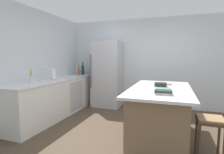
# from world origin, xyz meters

# --- Properties ---
(ground_plane) EXTENTS (7.20, 7.20, 0.00)m
(ground_plane) POSITION_xyz_m (0.00, 0.00, 0.00)
(ground_plane) COLOR #4C3D2D
(wall_rear) EXTENTS (6.00, 0.10, 2.60)m
(wall_rear) POSITION_xyz_m (0.00, 2.25, 1.30)
(wall_rear) COLOR silver
(wall_rear) RESTS_ON ground_plane
(wall_left) EXTENTS (0.10, 6.00, 2.60)m
(wall_left) POSITION_xyz_m (-2.45, 0.00, 1.30)
(wall_left) COLOR silver
(wall_left) RESTS_ON ground_plane
(counter_run_left) EXTENTS (0.67, 3.01, 0.93)m
(counter_run_left) POSITION_xyz_m (-2.08, 0.61, 0.47)
(counter_run_left) COLOR silver
(counter_run_left) RESTS_ON ground_plane
(kitchen_island) EXTENTS (1.04, 1.96, 0.92)m
(kitchen_island) POSITION_xyz_m (0.46, 0.14, 0.47)
(kitchen_island) COLOR #7A6047
(kitchen_island) RESTS_ON ground_plane
(refrigerator) EXTENTS (0.82, 0.73, 1.94)m
(refrigerator) POSITION_xyz_m (-1.20, 1.85, 0.97)
(refrigerator) COLOR #B7BABF
(refrigerator) RESTS_ON ground_plane
(bar_stool) EXTENTS (0.36, 0.36, 0.64)m
(bar_stool) POSITION_xyz_m (1.18, -0.41, 0.52)
(bar_stool) COLOR #473828
(bar_stool) RESTS_ON ground_plane
(sink_faucet) EXTENTS (0.15, 0.05, 0.30)m
(sink_faucet) POSITION_xyz_m (-2.12, 0.09, 1.09)
(sink_faucet) COLOR silver
(sink_faucet) RESTS_ON counter_run_left
(flower_vase) EXTENTS (0.08, 0.08, 0.32)m
(flower_vase) POSITION_xyz_m (-2.08, -0.23, 1.03)
(flower_vase) COLOR silver
(flower_vase) RESTS_ON counter_run_left
(paper_towel_roll) EXTENTS (0.14, 0.14, 0.31)m
(paper_towel_roll) POSITION_xyz_m (-2.04, 0.43, 1.06)
(paper_towel_roll) COLOR gray
(paper_towel_roll) RESTS_ON counter_run_left
(gin_bottle) EXTENTS (0.07, 0.07, 0.35)m
(gin_bottle) POSITION_xyz_m (-2.07, 1.99, 1.06)
(gin_bottle) COLOR #8CB79E
(gin_bottle) RESTS_ON counter_run_left
(olive_oil_bottle) EXTENTS (0.06, 0.06, 0.27)m
(olive_oil_bottle) POSITION_xyz_m (-2.05, 1.91, 1.04)
(olive_oil_bottle) COLOR olive
(olive_oil_bottle) RESTS_ON counter_run_left
(wine_bottle) EXTENTS (0.07, 0.07, 0.40)m
(wine_bottle) POSITION_xyz_m (-2.00, 1.80, 1.09)
(wine_bottle) COLOR #19381E
(wine_bottle) RESTS_ON counter_run_left
(soda_bottle) EXTENTS (0.08, 0.08, 0.36)m
(soda_bottle) POSITION_xyz_m (-2.13, 1.72, 1.07)
(soda_bottle) COLOR silver
(soda_bottle) RESTS_ON counter_run_left
(vinegar_bottle) EXTENTS (0.05, 0.05, 0.32)m
(vinegar_bottle) POSITION_xyz_m (-2.05, 1.63, 1.06)
(vinegar_bottle) COLOR #994C23
(vinegar_bottle) RESTS_ON counter_run_left
(cookbook_stack) EXTENTS (0.27, 0.19, 0.09)m
(cookbook_stack) POSITION_xyz_m (0.54, -0.42, 0.97)
(cookbook_stack) COLOR silver
(cookbook_stack) RESTS_ON kitchen_island
(mixing_bowl) EXTENTS (0.23, 0.23, 0.07)m
(mixing_bowl) POSITION_xyz_m (0.45, 0.30, 0.96)
(mixing_bowl) COLOR black
(mixing_bowl) RESTS_ON kitchen_island
(cutting_board) EXTENTS (0.31, 0.21, 0.02)m
(cutting_board) POSITION_xyz_m (0.50, 0.61, 0.93)
(cutting_board) COLOR #9E7042
(cutting_board) RESTS_ON kitchen_island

